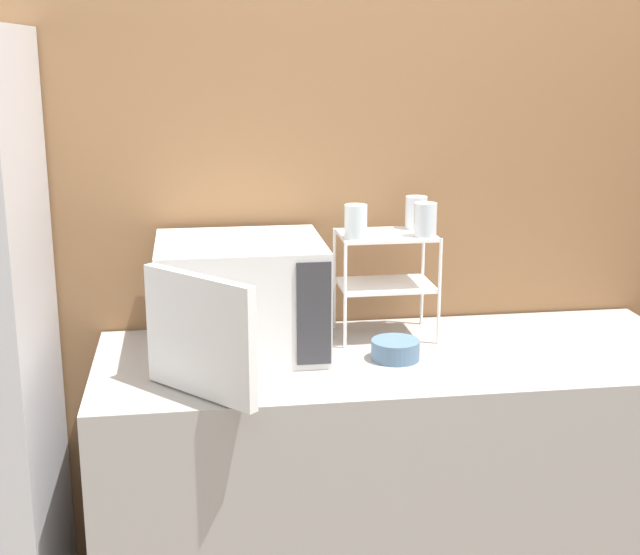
# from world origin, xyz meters

# --- Properties ---
(wall_back) EXTENTS (8.00, 0.06, 2.60)m
(wall_back) POSITION_xyz_m (0.00, 0.72, 1.30)
(wall_back) COLOR olive
(wall_back) RESTS_ON ground_plane
(counter) EXTENTS (1.78, 0.68, 0.92)m
(counter) POSITION_xyz_m (0.00, 0.34, 0.46)
(counter) COLOR #9E9993
(counter) RESTS_ON ground_plane
(microwave) EXTENTS (0.51, 0.72, 0.33)m
(microwave) POSITION_xyz_m (-0.47, 0.43, 1.09)
(microwave) COLOR silver
(microwave) RESTS_ON counter
(dish_rack) EXTENTS (0.30, 0.21, 0.33)m
(dish_rack) POSITION_xyz_m (-0.01, 0.52, 1.16)
(dish_rack) COLOR white
(dish_rack) RESTS_ON counter
(glass_front_left) EXTENTS (0.07, 0.07, 0.10)m
(glass_front_left) POSITION_xyz_m (-0.11, 0.46, 1.30)
(glass_front_left) COLOR silver
(glass_front_left) RESTS_ON dish_rack
(glass_back_right) EXTENTS (0.07, 0.07, 0.10)m
(glass_back_right) POSITION_xyz_m (0.10, 0.57, 1.30)
(glass_back_right) COLOR silver
(glass_back_right) RESTS_ON dish_rack
(glass_front_right) EXTENTS (0.07, 0.07, 0.10)m
(glass_front_right) POSITION_xyz_m (0.10, 0.45, 1.30)
(glass_front_right) COLOR silver
(glass_front_right) RESTS_ON dish_rack
(bowl) EXTENTS (0.14, 0.14, 0.06)m
(bowl) POSITION_xyz_m (-0.02, 0.30, 0.95)
(bowl) COLOR slate
(bowl) RESTS_ON counter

